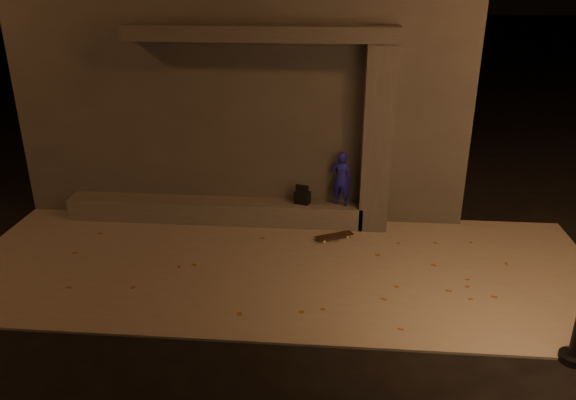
# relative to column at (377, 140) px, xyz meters

# --- Properties ---
(ground) EXTENTS (120.00, 120.00, 0.00)m
(ground) POSITION_rel_column_xyz_m (-1.70, -3.75, -1.84)
(ground) COLOR black
(ground) RESTS_ON ground
(sidewalk) EXTENTS (11.00, 4.40, 0.04)m
(sidewalk) POSITION_rel_column_xyz_m (-1.70, -1.75, -1.82)
(sidewalk) COLOR slate
(sidewalk) RESTS_ON ground
(building) EXTENTS (9.00, 5.10, 5.22)m
(building) POSITION_rel_column_xyz_m (-2.70, 2.74, 0.77)
(building) COLOR #3D3A38
(building) RESTS_ON ground
(ledge) EXTENTS (6.00, 0.55, 0.45)m
(ledge) POSITION_rel_column_xyz_m (-3.20, 0.00, -1.58)
(ledge) COLOR #4C4B45
(ledge) RESTS_ON sidewalk
(column) EXTENTS (0.55, 0.55, 3.60)m
(column) POSITION_rel_column_xyz_m (0.00, 0.00, 0.00)
(column) COLOR #3D3A38
(column) RESTS_ON sidewalk
(canopy) EXTENTS (5.00, 0.70, 0.28)m
(canopy) POSITION_rel_column_xyz_m (-2.20, 0.05, 1.94)
(canopy) COLOR #3D3A38
(canopy) RESTS_ON column
(skateboarder) EXTENTS (0.46, 0.37, 1.10)m
(skateboarder) POSITION_rel_column_xyz_m (-0.64, 0.00, -0.80)
(skateboarder) COLOR #181693
(skateboarder) RESTS_ON ledge
(backpack) EXTENTS (0.34, 0.27, 0.42)m
(backpack) POSITION_rel_column_xyz_m (-1.40, 0.00, -1.21)
(backpack) COLOR black
(backpack) RESTS_ON ledge
(skateboard) EXTENTS (0.75, 0.51, 0.08)m
(skateboard) POSITION_rel_column_xyz_m (-0.74, -0.65, -1.73)
(skateboard) COLOR black
(skateboard) RESTS_ON sidewalk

